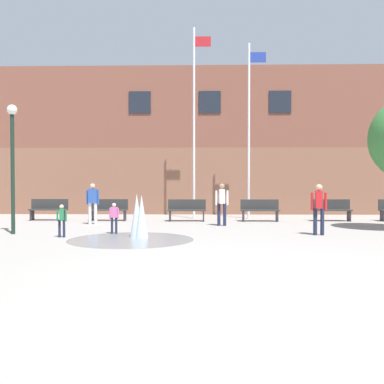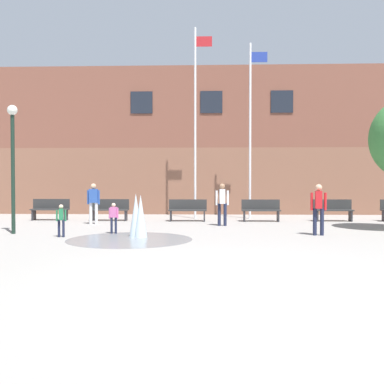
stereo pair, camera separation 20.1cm
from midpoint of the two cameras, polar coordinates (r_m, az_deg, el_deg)
ground_plane at (r=7.95m, az=3.90°, el=-10.91°), size 100.00×100.00×0.00m
library_building at (r=25.61m, az=2.65°, el=6.01°), size 36.00×6.05×7.47m
splash_fountain at (r=13.45m, az=-6.63°, el=-3.58°), size 3.63×3.63×1.32m
park_bench_left_of_flagpoles at (r=20.23m, az=-17.28°, el=-2.08°), size 1.60×0.44×0.91m
park_bench_under_left_flagpole at (r=19.41m, az=-10.10°, el=-2.18°), size 1.60×0.44×0.91m
park_bench_center at (r=18.83m, az=-0.25°, el=-2.27°), size 1.60×0.44×0.91m
park_bench_under_right_flagpole at (r=18.96m, az=9.05°, el=-2.26°), size 1.60×0.44×0.91m
park_bench_near_trashcan at (r=19.75m, az=17.77°, el=-2.17°), size 1.60×0.44×0.91m
teen_by_trashcan at (r=17.90m, az=-12.09°, el=-1.04°), size 0.50×0.25×1.59m
adult_watching at (r=16.91m, az=4.19°, el=-1.15°), size 0.50×0.35×1.59m
child_with_pink_shirt at (r=14.61m, az=-9.53°, el=-2.98°), size 0.31×0.15×0.99m
child_running at (r=14.04m, az=-15.89°, el=-3.19°), size 0.31×0.23×0.99m
adult_near_bench at (r=14.49m, az=16.15°, el=-1.64°), size 0.50×0.37×1.59m
flagpole_left at (r=20.31m, az=0.77°, el=9.40°), size 0.80×0.10×8.52m
flagpole_right at (r=20.36m, az=7.76°, el=8.34°), size 0.80×0.10×7.81m
lamp_post_left_lane at (r=15.41m, az=-21.46°, el=4.93°), size 0.32×0.32×4.10m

